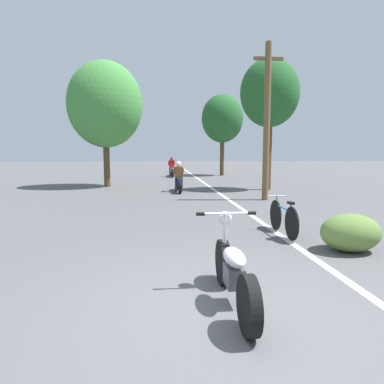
{
  "coord_description": "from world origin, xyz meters",
  "views": [
    {
      "loc": [
        -0.72,
        -3.85,
        1.84
      ],
      "look_at": [
        0.05,
        4.02,
        0.9
      ],
      "focal_mm": 32.0,
      "sensor_mm": 36.0,
      "label": 1
    }
  ],
  "objects_px": {
    "utility_pole": "(267,120)",
    "roadside_tree_right_near": "(270,94)",
    "motorcycle_foreground": "(233,271)",
    "bicycle_parked": "(283,218)",
    "roadside_tree_right_far": "(222,119)",
    "roadside_tree_left": "(105,105)",
    "motorcycle_rider_far": "(172,169)",
    "motorcycle_rider_lead": "(179,180)"
  },
  "relations": [
    {
      "from": "roadside_tree_left",
      "to": "roadside_tree_right_near",
      "type": "bearing_deg",
      "value": -15.29
    },
    {
      "from": "utility_pole",
      "to": "bicycle_parked",
      "type": "bearing_deg",
      "value": -103.53
    },
    {
      "from": "roadside_tree_right_far",
      "to": "motorcycle_foreground",
      "type": "relative_size",
      "value": 3.09
    },
    {
      "from": "roadside_tree_right_near",
      "to": "roadside_tree_right_far",
      "type": "height_order",
      "value": "roadside_tree_right_near"
    },
    {
      "from": "roadside_tree_right_far",
      "to": "bicycle_parked",
      "type": "distance_m",
      "value": 19.38
    },
    {
      "from": "motorcycle_rider_lead",
      "to": "bicycle_parked",
      "type": "bearing_deg",
      "value": -77.85
    },
    {
      "from": "roadside_tree_right_near",
      "to": "motorcycle_foreground",
      "type": "relative_size",
      "value": 3.11
    },
    {
      "from": "roadside_tree_left",
      "to": "motorcycle_foreground",
      "type": "height_order",
      "value": "roadside_tree_left"
    },
    {
      "from": "motorcycle_foreground",
      "to": "bicycle_parked",
      "type": "height_order",
      "value": "motorcycle_foreground"
    },
    {
      "from": "utility_pole",
      "to": "motorcycle_foreground",
      "type": "xyz_separation_m",
      "value": [
        -3.16,
        -8.71,
        -2.58
      ]
    },
    {
      "from": "roadside_tree_right_near",
      "to": "roadside_tree_right_far",
      "type": "relative_size",
      "value": 1.01
    },
    {
      "from": "roadside_tree_right_far",
      "to": "motorcycle_foreground",
      "type": "distance_m",
      "value": 22.85
    },
    {
      "from": "roadside_tree_right_near",
      "to": "motorcycle_rider_lead",
      "type": "distance_m",
      "value": 5.92
    },
    {
      "from": "roadside_tree_right_far",
      "to": "roadside_tree_left",
      "type": "distance_m",
      "value": 10.89
    },
    {
      "from": "roadside_tree_right_near",
      "to": "bicycle_parked",
      "type": "relative_size",
      "value": 3.66
    },
    {
      "from": "roadside_tree_right_far",
      "to": "bicycle_parked",
      "type": "height_order",
      "value": "roadside_tree_right_far"
    },
    {
      "from": "motorcycle_foreground",
      "to": "motorcycle_rider_lead",
      "type": "bearing_deg",
      "value": 89.81
    },
    {
      "from": "utility_pole",
      "to": "bicycle_parked",
      "type": "distance_m",
      "value": 6.15
    },
    {
      "from": "roadside_tree_right_far",
      "to": "roadside_tree_right_near",
      "type": "bearing_deg",
      "value": -87.85
    },
    {
      "from": "utility_pole",
      "to": "motorcycle_foreground",
      "type": "distance_m",
      "value": 9.61
    },
    {
      "from": "roadside_tree_right_far",
      "to": "motorcycle_foreground",
      "type": "xyz_separation_m",
      "value": [
        -3.99,
        -22.16,
        -3.89
      ]
    },
    {
      "from": "roadside_tree_right_far",
      "to": "motorcycle_rider_lead",
      "type": "xyz_separation_m",
      "value": [
        -3.95,
        -10.43,
        -3.78
      ]
    },
    {
      "from": "roadside_tree_right_near",
      "to": "roadside_tree_right_far",
      "type": "bearing_deg",
      "value": 92.15
    },
    {
      "from": "roadside_tree_right_near",
      "to": "motorcycle_rider_far",
      "type": "relative_size",
      "value": 2.87
    },
    {
      "from": "roadside_tree_right_near",
      "to": "utility_pole",
      "type": "bearing_deg",
      "value": -109.37
    },
    {
      "from": "roadside_tree_left",
      "to": "motorcycle_rider_far",
      "type": "xyz_separation_m",
      "value": [
        3.64,
        6.7,
        -3.68
      ]
    },
    {
      "from": "roadside_tree_left",
      "to": "motorcycle_rider_far",
      "type": "relative_size",
      "value": 2.97
    },
    {
      "from": "motorcycle_foreground",
      "to": "bicycle_parked",
      "type": "xyz_separation_m",
      "value": [
        1.85,
        3.3,
        -0.03
      ]
    },
    {
      "from": "roadside_tree_right_far",
      "to": "motorcycle_rider_far",
      "type": "distance_m",
      "value": 5.55
    },
    {
      "from": "motorcycle_rider_far",
      "to": "motorcycle_foreground",
      "type": "bearing_deg",
      "value": -90.19
    },
    {
      "from": "motorcycle_rider_far",
      "to": "bicycle_parked",
      "type": "height_order",
      "value": "motorcycle_rider_far"
    },
    {
      "from": "utility_pole",
      "to": "roadside_tree_left",
      "type": "relative_size",
      "value": 0.9
    },
    {
      "from": "roadside_tree_right_near",
      "to": "roadside_tree_right_far",
      "type": "distance_m",
      "value": 10.02
    },
    {
      "from": "utility_pole",
      "to": "motorcycle_foreground",
      "type": "relative_size",
      "value": 2.91
    },
    {
      "from": "motorcycle_rider_lead",
      "to": "motorcycle_foreground",
      "type": "bearing_deg",
      "value": -90.19
    },
    {
      "from": "roadside_tree_right_far",
      "to": "roadside_tree_left",
      "type": "relative_size",
      "value": 0.96
    },
    {
      "from": "utility_pole",
      "to": "motorcycle_foreground",
      "type": "height_order",
      "value": "utility_pole"
    },
    {
      "from": "roadside_tree_left",
      "to": "motorcycle_foreground",
      "type": "xyz_separation_m",
      "value": [
        3.57,
        -14.32,
        -3.8
      ]
    },
    {
      "from": "utility_pole",
      "to": "roadside_tree_right_far",
      "type": "bearing_deg",
      "value": 86.45
    },
    {
      "from": "utility_pole",
      "to": "roadside_tree_right_near",
      "type": "relative_size",
      "value": 0.94
    },
    {
      "from": "roadside_tree_right_far",
      "to": "motorcycle_rider_far",
      "type": "bearing_deg",
      "value": -163.87
    },
    {
      "from": "roadside_tree_right_near",
      "to": "motorcycle_foreground",
      "type": "distance_m",
      "value": 13.56
    }
  ]
}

